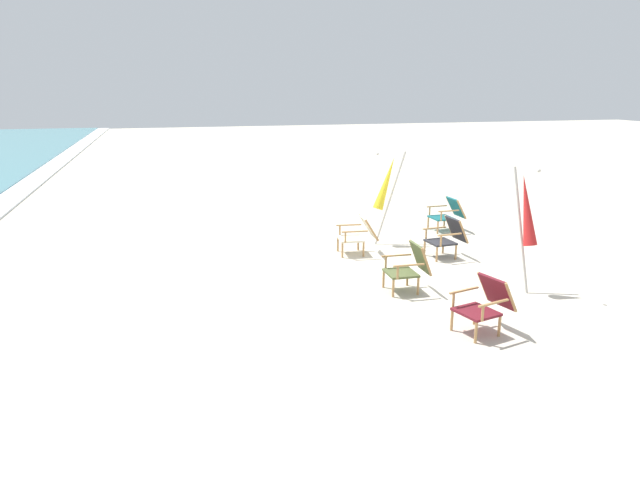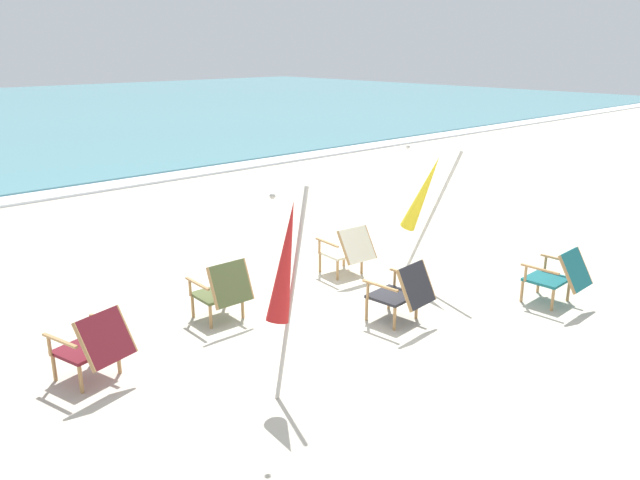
{
  "view_description": "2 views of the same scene",
  "coord_description": "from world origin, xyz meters",
  "px_view_note": "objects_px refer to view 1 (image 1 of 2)",
  "views": [
    {
      "loc": [
        -9.27,
        4.79,
        3.32
      ],
      "look_at": [
        0.46,
        2.15,
        0.59
      ],
      "focal_mm": 32.0,
      "sensor_mm": 36.0,
      "label": 1
    },
    {
      "loc": [
        -4.92,
        -5.11,
        3.31
      ],
      "look_at": [
        0.75,
        1.08,
        0.69
      ],
      "focal_mm": 35.0,
      "sensor_mm": 36.0,
      "label": 2
    }
  ],
  "objects_px": {
    "beach_chair_front_right": "(486,303)",
    "beach_chair_far_center": "(359,234)",
    "umbrella_furled_yellow": "(386,184)",
    "beach_chair_mid_center": "(410,266)",
    "umbrella_furled_red": "(527,211)",
    "beach_chair_front_left": "(448,213)",
    "beach_chair_back_right": "(448,236)"
  },
  "relations": [
    {
      "from": "beach_chair_front_left",
      "to": "beach_chair_back_right",
      "type": "relative_size",
      "value": 0.98
    },
    {
      "from": "beach_chair_front_right",
      "to": "beach_chair_front_left",
      "type": "bearing_deg",
      "value": -22.38
    },
    {
      "from": "umbrella_furled_yellow",
      "to": "umbrella_furled_red",
      "type": "distance_m",
      "value": 3.59
    },
    {
      "from": "beach_chair_far_center",
      "to": "beach_chair_back_right",
      "type": "xyz_separation_m",
      "value": [
        -0.68,
        -1.64,
        0.01
      ]
    },
    {
      "from": "beach_chair_far_center",
      "to": "umbrella_furled_yellow",
      "type": "height_order",
      "value": "umbrella_furled_yellow"
    },
    {
      "from": "beach_chair_mid_center",
      "to": "beach_chair_far_center",
      "type": "relative_size",
      "value": 0.98
    },
    {
      "from": "umbrella_furled_yellow",
      "to": "beach_chair_front_right",
      "type": "bearing_deg",
      "value": 175.46
    },
    {
      "from": "beach_chair_front_right",
      "to": "beach_chair_front_left",
      "type": "distance_m",
      "value": 5.8
    },
    {
      "from": "beach_chair_front_right",
      "to": "umbrella_furled_red",
      "type": "bearing_deg",
      "value": -47.68
    },
    {
      "from": "beach_chair_front_right",
      "to": "beach_chair_back_right",
      "type": "relative_size",
      "value": 1.09
    },
    {
      "from": "beach_chair_front_right",
      "to": "umbrella_furled_yellow",
      "type": "distance_m",
      "value": 4.84
    },
    {
      "from": "beach_chair_far_center",
      "to": "beach_chair_back_right",
      "type": "bearing_deg",
      "value": -112.56
    },
    {
      "from": "beach_chair_mid_center",
      "to": "beach_chair_back_right",
      "type": "xyz_separation_m",
      "value": [
        1.61,
        -1.53,
        -0.0
      ]
    },
    {
      "from": "umbrella_furled_red",
      "to": "beach_chair_front_left",
      "type": "bearing_deg",
      "value": -10.52
    },
    {
      "from": "beach_chair_mid_center",
      "to": "umbrella_furled_red",
      "type": "bearing_deg",
      "value": -104.38
    },
    {
      "from": "beach_chair_front_left",
      "to": "beach_chair_back_right",
      "type": "xyz_separation_m",
      "value": [
        -1.96,
        1.02,
        0.0
      ]
    },
    {
      "from": "beach_chair_mid_center",
      "to": "beach_chair_front_right",
      "type": "xyz_separation_m",
      "value": [
        -1.79,
        -0.35,
        -0.01
      ]
    },
    {
      "from": "beach_chair_front_right",
      "to": "beach_chair_front_left",
      "type": "height_order",
      "value": "beach_chair_front_right"
    },
    {
      "from": "beach_chair_front_right",
      "to": "beach_chair_far_center",
      "type": "xyz_separation_m",
      "value": [
        4.08,
        0.45,
        -0.0
      ]
    },
    {
      "from": "beach_chair_mid_center",
      "to": "umbrella_furled_yellow",
      "type": "relative_size",
      "value": 0.41
    },
    {
      "from": "beach_chair_far_center",
      "to": "umbrella_furled_yellow",
      "type": "relative_size",
      "value": 0.42
    },
    {
      "from": "beach_chair_far_center",
      "to": "beach_chair_front_left",
      "type": "bearing_deg",
      "value": -64.25
    },
    {
      "from": "beach_chair_far_center",
      "to": "beach_chair_front_right",
      "type": "bearing_deg",
      "value": -173.69
    },
    {
      "from": "beach_chair_front_right",
      "to": "beach_chair_back_right",
      "type": "xyz_separation_m",
      "value": [
        3.4,
        -1.18,
        0.0
      ]
    },
    {
      "from": "umbrella_furled_yellow",
      "to": "umbrella_furled_red",
      "type": "height_order",
      "value": "umbrella_furled_red"
    },
    {
      "from": "beach_chair_front_left",
      "to": "umbrella_furled_yellow",
      "type": "bearing_deg",
      "value": 108.63
    },
    {
      "from": "beach_chair_far_center",
      "to": "umbrella_furled_yellow",
      "type": "bearing_deg",
      "value": -51.22
    },
    {
      "from": "beach_chair_front_right",
      "to": "beach_chair_far_center",
      "type": "height_order",
      "value": "beach_chair_front_right"
    },
    {
      "from": "beach_chair_far_center",
      "to": "beach_chair_back_right",
      "type": "height_order",
      "value": "beach_chair_back_right"
    },
    {
      "from": "beach_chair_back_right",
      "to": "umbrella_furled_red",
      "type": "bearing_deg",
      "value": -172.45
    },
    {
      "from": "beach_chair_far_center",
      "to": "beach_chair_back_right",
      "type": "distance_m",
      "value": 1.77
    },
    {
      "from": "beach_chair_front_right",
      "to": "umbrella_furled_yellow",
      "type": "bearing_deg",
      "value": -4.54
    }
  ]
}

